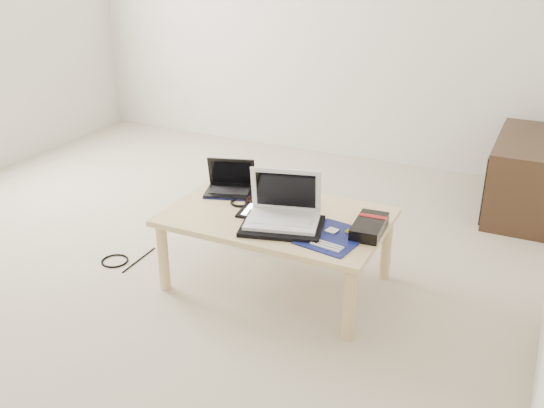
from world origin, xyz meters
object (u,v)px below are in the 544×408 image
at_px(media_cabinet, 524,175).
at_px(white_laptop, 284,210).
at_px(coffee_table, 277,223).
at_px(gpu_box, 369,227).
at_px(netbook, 230,185).

height_order(media_cabinet, white_laptop, white_laptop).
bearing_deg(coffee_table, media_cabinet, 55.41).
height_order(coffee_table, gpu_box, gpu_box).
relative_size(netbook, white_laptop, 0.77).
relative_size(netbook, gpu_box, 1.11).
bearing_deg(gpu_box, white_laptop, -167.56).
height_order(white_laptop, gpu_box, white_laptop).
xyz_separation_m(coffee_table, white_laptop, (0.07, -0.08, 0.12)).
bearing_deg(gpu_box, coffee_table, -178.74).
bearing_deg(coffee_table, netbook, 156.52).
height_order(coffee_table, media_cabinet, media_cabinet).
bearing_deg(gpu_box, netbook, 170.28).
bearing_deg(netbook, coffee_table, -23.48).
relative_size(media_cabinet, gpu_box, 3.27).
xyz_separation_m(coffee_table, media_cabinet, (1.07, 1.55, -0.10)).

